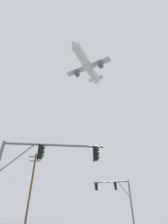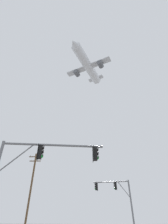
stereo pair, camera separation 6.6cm
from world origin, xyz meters
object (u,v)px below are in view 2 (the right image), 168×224
object	(u,v)px
signal_pole_far	(117,193)
airplane	(87,65)
utility_pole	(31,187)
signal_pole_near	(36,164)

from	to	relation	value
signal_pole_far	airplane	xyz separation A→B (m)	(-3.43, 14.79, 40.89)
utility_pole	airplane	xyz separation A→B (m)	(8.77, 11.95, 39.69)
signal_pole_near	utility_pole	xyz separation A→B (m)	(-5.14, 15.79, 1.00)
signal_pole_near	airplane	size ratio (longest dim) A/B	0.35
utility_pole	airplane	world-z (taller)	airplane
utility_pole	airplane	bearing A→B (deg)	53.74
signal_pole_near	airplane	world-z (taller)	airplane
utility_pole	signal_pole_far	bearing A→B (deg)	-13.10
signal_pole_far	airplane	bearing A→B (deg)	103.07
signal_pole_near	airplane	distance (m)	49.38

